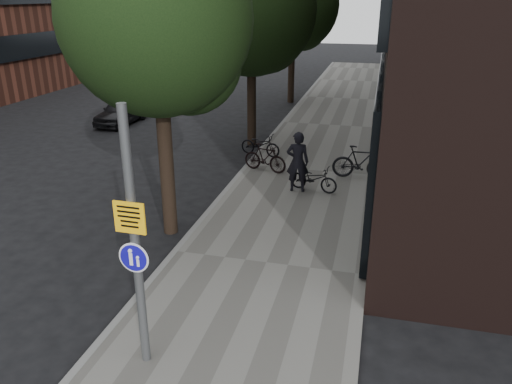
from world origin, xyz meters
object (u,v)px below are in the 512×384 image
(parked_bike_facade_near, at_px, (313,178))
(parked_car_near, at_px, (121,111))
(pedestrian, at_px, (298,162))
(signpost, at_px, (135,243))

(parked_bike_facade_near, distance_m, parked_car_near, 12.37)
(pedestrian, xyz_separation_m, parked_car_near, (-9.76, 7.05, -0.47))
(parked_car_near, bearing_deg, parked_bike_facade_near, -32.76)
(signpost, xyz_separation_m, pedestrian, (1.15, 8.25, -1.24))
(signpost, distance_m, parked_bike_facade_near, 8.71)
(pedestrian, relative_size, parked_bike_facade_near, 1.23)
(signpost, xyz_separation_m, parked_car_near, (-8.61, 15.30, -1.72))
(signpost, distance_m, parked_car_near, 17.64)
(signpost, height_order, parked_bike_facade_near, signpost)
(signpost, bearing_deg, parked_car_near, 120.95)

